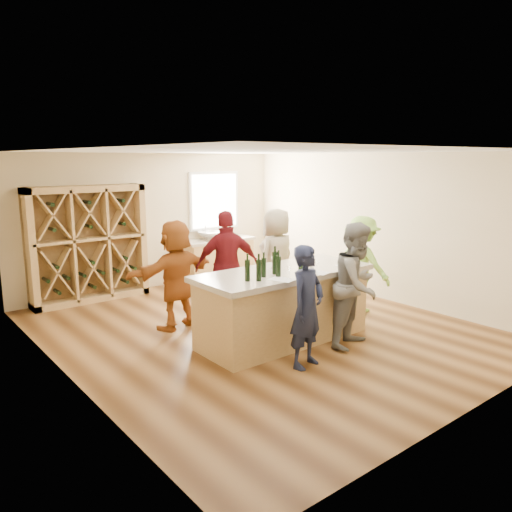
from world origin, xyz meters
TOP-DOWN VIEW (x-y plane):
  - floor at (0.00, 0.00)m, footprint 6.00×7.00m
  - ceiling at (0.00, 0.00)m, footprint 6.00×7.00m
  - wall_back at (0.00, 3.55)m, footprint 6.00×0.10m
  - wall_front at (0.00, -3.55)m, footprint 6.00×0.10m
  - wall_left at (-3.05, 0.00)m, footprint 0.10×7.00m
  - wall_right at (3.05, 0.00)m, footprint 0.10×7.00m
  - window_frame at (1.50, 3.47)m, footprint 1.30×0.06m
  - window_pane at (1.50, 3.44)m, footprint 1.18×0.01m
  - wine_rack at (-1.50, 3.27)m, footprint 2.20×0.45m
  - back_counter_base at (1.40, 3.20)m, footprint 1.60×0.58m
  - back_counter_top at (1.40, 3.20)m, footprint 1.70×0.62m
  - sink at (1.20, 3.20)m, footprint 0.54×0.54m
  - faucet at (1.20, 3.38)m, footprint 0.02×0.02m
  - tasting_counter_base at (-0.03, -0.62)m, footprint 2.60×1.00m
  - tasting_counter_top at (-0.03, -0.62)m, footprint 2.72×1.12m
  - wine_bottle_a at (-0.85, -0.80)m, footprint 0.09×0.09m
  - wine_bottle_b at (-0.73, -0.89)m, footprint 0.09×0.09m
  - wine_bottle_c at (-0.54, -0.76)m, footprint 0.07×0.07m
  - wine_bottle_d at (-0.37, -0.88)m, footprint 0.09×0.09m
  - wine_bottle_e at (-0.30, -0.73)m, footprint 0.09×0.09m
  - wine_glass_a at (-0.32, -1.05)m, footprint 0.07×0.07m
  - wine_glass_b at (0.19, -1.06)m, footprint 0.07×0.07m
  - wine_glass_c at (0.70, -1.07)m, footprint 0.10×0.10m
  - wine_glass_d at (0.43, -0.73)m, footprint 0.07×0.07m
  - wine_glass_e at (0.93, -0.86)m, footprint 0.07×0.07m
  - tasting_menu_a at (-0.43, -1.03)m, footprint 0.34×0.39m
  - tasting_menu_b at (0.24, -1.03)m, footprint 0.32×0.39m
  - tasting_menu_c at (0.88, -0.98)m, footprint 0.21×0.28m
  - person_near_left at (-0.43, -1.52)m, footprint 0.67×0.55m
  - person_near_right at (0.65, -1.43)m, footprint 0.98×0.71m
  - person_server at (2.04, -0.37)m, footprint 0.63×1.15m
  - person_far_mid at (-0.10, 0.71)m, footprint 1.21×0.92m
  - person_far_right at (1.02, 0.75)m, footprint 0.99×0.76m
  - person_far_left at (-0.98, 0.89)m, footprint 1.70×0.83m
  - wine_bottle_f at (0.02, -0.92)m, footprint 0.07×0.07m
  - wine_glass_f at (-0.08, -0.42)m, footprint 0.07×0.07m

SIDE VIEW (x-z plane):
  - floor at x=0.00m, z-range -0.10..0.00m
  - back_counter_base at x=1.40m, z-range 0.00..0.86m
  - tasting_counter_base at x=-0.03m, z-range 0.00..1.00m
  - person_near_left at x=-0.43m, z-range 0.00..1.62m
  - person_server at x=2.04m, z-range 0.00..1.71m
  - person_far_left at x=-0.98m, z-range 0.00..1.76m
  - back_counter_top at x=1.40m, z-range 0.86..0.92m
  - person_near_right at x=0.65m, z-range 0.00..1.81m
  - person_far_right at x=1.02m, z-range 0.00..1.81m
  - person_far_mid at x=-0.10m, z-range 0.00..1.85m
  - sink at x=1.20m, z-range 0.92..1.11m
  - tasting_counter_top at x=-0.03m, z-range 1.00..1.08m
  - faucet at x=1.20m, z-range 0.92..1.22m
  - tasting_menu_a at x=-0.43m, z-range 1.08..1.08m
  - tasting_menu_b at x=0.24m, z-range 1.08..1.08m
  - tasting_menu_c at x=0.88m, z-range 1.08..1.08m
  - wine_rack at x=-1.50m, z-range 0.00..2.20m
  - wine_glass_a at x=-0.32m, z-range 1.08..1.24m
  - wine_glass_d at x=0.43m, z-range 1.08..1.25m
  - wine_glass_e at x=0.93m, z-range 1.08..1.25m
  - wine_glass_b at x=0.19m, z-range 1.08..1.26m
  - wine_glass_f at x=-0.08m, z-range 1.08..1.26m
  - wine_glass_c at x=0.70m, z-range 1.08..1.28m
  - wine_bottle_c at x=-0.54m, z-range 1.08..1.35m
  - wine_bottle_b at x=-0.73m, z-range 1.08..1.37m
  - wine_bottle_a at x=-0.85m, z-range 1.08..1.37m
  - wine_bottle_d at x=-0.37m, z-range 1.08..1.38m
  - wine_bottle_f at x=0.02m, z-range 1.08..1.38m
  - wine_bottle_e at x=-0.30m, z-range 1.08..1.40m
  - wall_back at x=0.00m, z-range 0.00..2.80m
  - wall_front at x=0.00m, z-range 0.00..2.80m
  - wall_left at x=-3.05m, z-range 0.00..2.80m
  - wall_right at x=3.05m, z-range 0.00..2.80m
  - window_frame at x=1.50m, z-range 1.10..2.40m
  - window_pane at x=1.50m, z-range 1.16..2.34m
  - ceiling at x=0.00m, z-range 2.80..2.90m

